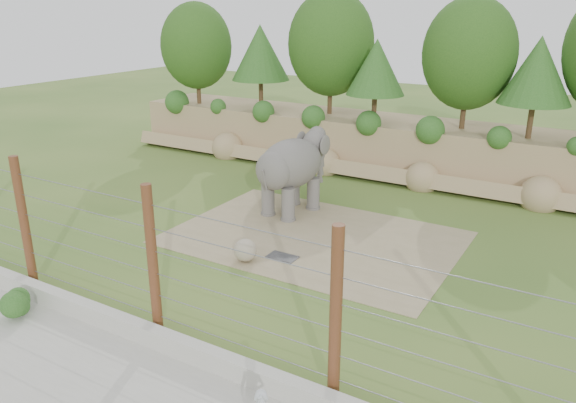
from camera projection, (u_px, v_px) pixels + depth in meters
The scene contains 10 objects.
ground at pixel (256, 266), 18.08m from camera, with size 90.00×90.00×0.00m, color #406626.
back_embankment at pixel (413, 93), 26.75m from camera, with size 30.00×5.52×8.77m.
dirt_patch at pixel (314, 237), 20.26m from camera, with size 10.00×7.00×0.02m, color #90825C.
drain_grate at pixel (283, 257), 18.65m from camera, with size 1.00×0.60×0.03m, color #262628.
elephant at pixel (291, 175), 22.27m from camera, with size 1.66×3.88×3.14m, color #5A5551, non-canonical shape.
stone_ball at pixel (245, 250), 18.28m from camera, with size 0.75×0.75×0.75m, color gray.
retaining_wall at pixel (144, 333), 13.95m from camera, with size 26.00×0.35×0.50m, color beige.
walkway at pixel (80, 385), 12.41m from camera, with size 26.00×4.00×0.01m, color beige.
barrier_fence at pixel (153, 262), 13.77m from camera, with size 20.26×0.26×4.00m.
walkway_shrub at pixel (17, 302), 15.12m from camera, with size 0.74×0.74×0.74m, color #23591B.
Camera 1 is at (9.26, -13.53, 7.97)m, focal length 35.00 mm.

